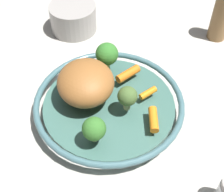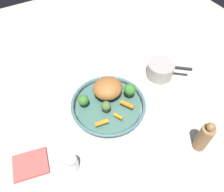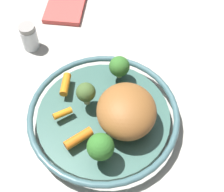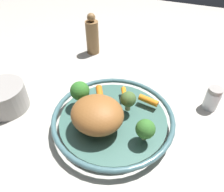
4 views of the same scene
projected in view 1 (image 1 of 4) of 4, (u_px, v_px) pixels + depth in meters
The scene contains 11 objects.
ground_plane at pixel (109, 112), 0.75m from camera, with size 2.24×2.24×0.00m, color #B7B2A8.
serving_bowl at pixel (109, 105), 0.74m from camera, with size 0.34×0.34×0.04m.
roast_chicken_piece at pixel (86, 82), 0.71m from camera, with size 0.13×0.12×0.08m, color #985D2C.
baby_carrot_center at pixel (153, 119), 0.67m from camera, with size 0.02×0.02×0.06m, color orange.
baby_carrot_right at pixel (128, 74), 0.76m from camera, with size 0.02×0.02×0.06m, color orange.
baby_carrot_back at pixel (148, 94), 0.72m from camera, with size 0.01×0.01×0.04m, color orange.
broccoli_floret_small at pixel (107, 54), 0.76m from camera, with size 0.05×0.05×0.07m.
broccoli_floret_large at pixel (94, 129), 0.63m from camera, with size 0.05×0.05×0.06m.
broccoli_floret_mid at pixel (127, 97), 0.68m from camera, with size 0.04×0.04×0.06m.
pepper_mill at pixel (222, 15), 0.89m from camera, with size 0.05×0.05×0.17m.
saucepan at pixel (74, 17), 0.94m from camera, with size 0.17×0.19×0.08m.
Camera 1 is at (0.07, 0.47, 0.58)m, focal length 52.27 mm.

